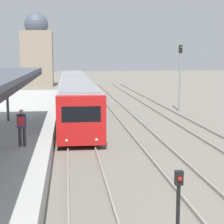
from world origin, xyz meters
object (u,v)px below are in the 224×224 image
(person_on_platform, at_px, (22,125))
(train_near, at_px, (75,91))
(signal_post_near, at_px, (178,203))
(signal_mast_far, at_px, (180,71))

(person_on_platform, relative_size, train_near, 0.05)
(signal_post_near, bearing_deg, person_on_platform, 120.35)
(person_on_platform, height_order, signal_post_near, person_on_platform)
(person_on_platform, height_order, signal_mast_far, signal_mast_far)
(person_on_platform, bearing_deg, train_near, 81.61)
(signal_mast_far, bearing_deg, person_on_platform, -127.32)
(person_on_platform, bearing_deg, signal_mast_far, 52.68)
(train_near, height_order, signal_mast_far, signal_mast_far)
(train_near, distance_m, signal_mast_far, 9.89)
(person_on_platform, distance_m, train_near, 18.73)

